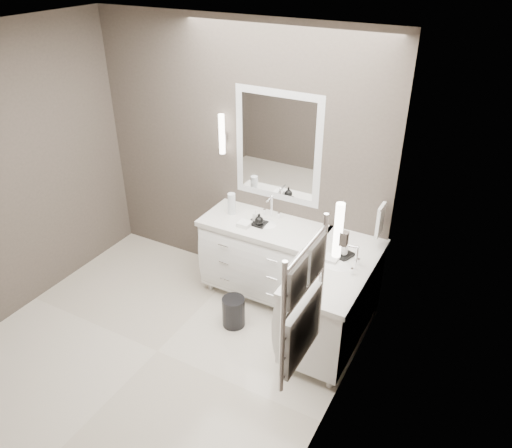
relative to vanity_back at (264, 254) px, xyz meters
The scene contains 20 objects.
floor 1.39m from the vanity_back, 110.17° to the right, with size 3.20×3.00×0.01m, color beige.
ceiling 2.57m from the vanity_back, 110.17° to the right, with size 3.20×3.00×0.01m, color white.
wall_back 1.01m from the vanity_back, 148.11° to the left, with size 3.20×0.01×2.70m, color #4B423C.
wall_left 2.54m from the vanity_back, 149.20° to the right, with size 0.01×3.00×2.70m, color #4B423C.
wall_right 1.89m from the vanity_back, 46.69° to the right, with size 0.01×3.00×2.70m, color #4B423C.
vanity_back is the anchor object (origin of this frame).
vanity_right 0.93m from the vanity_back, 20.38° to the right, with size 0.59×1.24×0.97m.
mirror_back 1.10m from the vanity_back, 90.00° to the left, with size 0.90×0.02×1.10m.
mirror_right 1.62m from the vanity_back, 20.48° to the right, with size 0.02×0.90×1.10m.
sconce_back 1.27m from the vanity_back, 160.98° to the left, with size 0.06×0.06×0.40m.
sconce_right 1.84m from the vanity_back, 43.07° to the right, with size 0.06×0.06×0.40m.
towel_bar_corner 1.26m from the vanity_back, ahead, with size 0.03×0.22×0.30m.
towel_ladder 2.16m from the vanity_back, 55.90° to the right, with size 0.06×0.58×0.90m.
waste_bin 0.66m from the vanity_back, 92.24° to the right, with size 0.22×0.22×0.31m, color black.
amenity_tray_back 0.38m from the vanity_back, 137.85° to the right, with size 0.17×0.13×0.03m, color black.
amenity_tray_right 0.98m from the vanity_back, 11.65° to the right, with size 0.12×0.17×0.02m, color black.
water_bottle 0.61m from the vanity_back, behind, with size 0.08×0.08×0.22m, color silver.
soap_bottle_a 0.46m from the vanity_back, 164.14° to the right, with size 0.05×0.06×0.12m, color white.
soap_bottle_b 0.45m from the vanity_back, 102.54° to the right, with size 0.09×0.09×0.11m, color black.
soap_bottle_c 1.02m from the vanity_back, 11.65° to the right, with size 0.06×0.06×0.17m, color white.
Camera 1 is at (2.40, -2.52, 3.28)m, focal length 35.00 mm.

